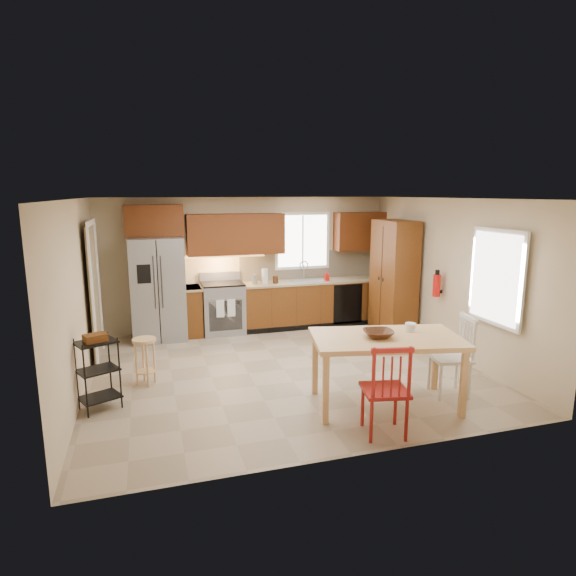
% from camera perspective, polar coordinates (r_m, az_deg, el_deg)
% --- Properties ---
extents(floor, '(5.50, 5.50, 0.00)m').
position_cam_1_polar(floor, '(7.24, -0.50, -9.64)').
color(floor, tan).
rests_on(floor, ground).
extents(ceiling, '(5.50, 5.00, 0.02)m').
position_cam_1_polar(ceiling, '(6.77, -0.54, 10.55)').
color(ceiling, silver).
rests_on(ceiling, ground).
extents(wall_back, '(5.50, 0.02, 2.50)m').
position_cam_1_polar(wall_back, '(9.29, -4.80, 2.96)').
color(wall_back, '#CCB793').
rests_on(wall_back, ground).
extents(wall_front, '(5.50, 0.02, 2.50)m').
position_cam_1_polar(wall_front, '(4.61, 8.16, -5.64)').
color(wall_front, '#CCB793').
rests_on(wall_front, ground).
extents(wall_left, '(0.02, 5.00, 2.50)m').
position_cam_1_polar(wall_left, '(6.69, -23.78, -1.20)').
color(wall_left, '#CCB793').
rests_on(wall_left, ground).
extents(wall_right, '(0.02, 5.00, 2.50)m').
position_cam_1_polar(wall_right, '(8.09, 18.56, 1.18)').
color(wall_right, '#CCB793').
rests_on(wall_right, ground).
extents(refrigerator, '(0.92, 0.75, 1.82)m').
position_cam_1_polar(refrigerator, '(8.79, -15.16, -0.12)').
color(refrigerator, gray).
rests_on(refrigerator, floor).
extents(range_stove, '(0.76, 0.63, 0.92)m').
position_cam_1_polar(range_stove, '(9.04, -7.72, -2.44)').
color(range_stove, gray).
rests_on(range_stove, floor).
extents(base_cabinet_narrow, '(0.30, 0.60, 0.90)m').
position_cam_1_polar(base_cabinet_narrow, '(8.99, -11.20, -2.69)').
color(base_cabinet_narrow, '#623612').
rests_on(base_cabinet_narrow, floor).
extents(base_cabinet_run, '(2.92, 0.60, 0.90)m').
position_cam_1_polar(base_cabinet_run, '(9.50, 3.29, -1.75)').
color(base_cabinet_run, '#623612').
rests_on(base_cabinet_run, floor).
extents(dishwasher, '(0.60, 0.02, 0.78)m').
position_cam_1_polar(dishwasher, '(9.44, 7.09, -1.90)').
color(dishwasher, black).
rests_on(dishwasher, floor).
extents(backsplash, '(2.92, 0.03, 0.55)m').
position_cam_1_polar(backsplash, '(9.63, 2.77, 2.83)').
color(backsplash, beige).
rests_on(backsplash, wall_back).
extents(upper_over_fridge, '(1.00, 0.35, 0.55)m').
position_cam_1_polar(upper_over_fridge, '(8.84, -15.60, 7.71)').
color(upper_over_fridge, '#5D2B0F').
rests_on(upper_over_fridge, wall_back).
extents(upper_left_block, '(1.80, 0.35, 0.75)m').
position_cam_1_polar(upper_left_block, '(9.01, -6.20, 6.36)').
color(upper_left_block, '#5D2B0F').
rests_on(upper_left_block, wall_back).
extents(upper_right_block, '(1.00, 0.35, 0.75)m').
position_cam_1_polar(upper_right_block, '(9.77, 8.47, 6.68)').
color(upper_right_block, '#5D2B0F').
rests_on(upper_right_block, wall_back).
extents(window_back, '(1.12, 0.04, 1.12)m').
position_cam_1_polar(window_back, '(9.51, 1.72, 5.61)').
color(window_back, white).
rests_on(window_back, wall_back).
extents(sink, '(0.62, 0.46, 0.16)m').
position_cam_1_polar(sink, '(9.35, 2.23, 0.63)').
color(sink, gray).
rests_on(sink, base_cabinet_run).
extents(undercab_glow, '(1.60, 0.30, 0.01)m').
position_cam_1_polar(undercab_glow, '(8.97, -8.00, 3.76)').
color(undercab_glow, '#FFBF66').
rests_on(undercab_glow, wall_back).
extents(soap_bottle, '(0.09, 0.09, 0.19)m').
position_cam_1_polar(soap_bottle, '(9.37, 4.63, 1.45)').
color(soap_bottle, red).
rests_on(soap_bottle, base_cabinet_run).
extents(paper_towel, '(0.12, 0.12, 0.28)m').
position_cam_1_polar(paper_towel, '(9.04, -2.77, 1.41)').
color(paper_towel, silver).
rests_on(paper_towel, base_cabinet_run).
extents(canister_steel, '(0.11, 0.11, 0.18)m').
position_cam_1_polar(canister_steel, '(9.00, -4.00, 1.03)').
color(canister_steel, gray).
rests_on(canister_steel, base_cabinet_run).
extents(canister_wood, '(0.10, 0.10, 0.14)m').
position_cam_1_polar(canister_wood, '(9.07, -1.50, 1.00)').
color(canister_wood, '#462512').
rests_on(canister_wood, base_cabinet_run).
extents(pantry, '(0.50, 0.95, 2.10)m').
position_cam_1_polar(pantry, '(8.95, 12.41, 1.13)').
color(pantry, '#623612').
rests_on(pantry, floor).
extents(fire_extinguisher, '(0.12, 0.12, 0.36)m').
position_cam_1_polar(fire_extinguisher, '(8.17, 17.20, 0.28)').
color(fire_extinguisher, red).
rests_on(fire_extinguisher, wall_right).
extents(window_right, '(0.04, 1.02, 1.32)m').
position_cam_1_polar(window_right, '(7.12, 23.48, 1.16)').
color(window_right, white).
rests_on(window_right, wall_right).
extents(doorway, '(0.04, 0.95, 2.10)m').
position_cam_1_polar(doorway, '(7.99, -22.00, -0.64)').
color(doorway, '#8C7A59').
rests_on(doorway, wall_left).
extents(dining_table, '(1.93, 1.33, 0.86)m').
position_cam_1_polar(dining_table, '(6.08, 11.43, -9.68)').
color(dining_table, tan).
rests_on(dining_table, floor).
extents(chair_red, '(0.57, 0.57, 1.04)m').
position_cam_1_polar(chair_red, '(5.36, 11.40, -11.58)').
color(chair_red, maroon).
rests_on(chair_red, floor).
extents(chair_white, '(0.57, 0.57, 1.04)m').
position_cam_1_polar(chair_white, '(6.57, 18.66, -7.64)').
color(chair_white, silver).
rests_on(chair_white, floor).
extents(table_bowl, '(0.42, 0.42, 0.09)m').
position_cam_1_polar(table_bowl, '(5.89, 10.65, -5.80)').
color(table_bowl, '#462512').
rests_on(table_bowl, dining_table).
extents(table_jar, '(0.17, 0.17, 0.17)m').
position_cam_1_polar(table_jar, '(6.21, 14.30, -4.75)').
color(table_jar, silver).
rests_on(table_jar, dining_table).
extents(bar_stool, '(0.39, 0.39, 0.65)m').
position_cam_1_polar(bar_stool, '(6.90, -16.56, -8.34)').
color(bar_stool, tan).
rests_on(bar_stool, floor).
extents(utility_cart, '(0.55, 0.50, 0.89)m').
position_cam_1_polar(utility_cart, '(6.28, -21.58, -9.44)').
color(utility_cart, black).
rests_on(utility_cart, floor).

